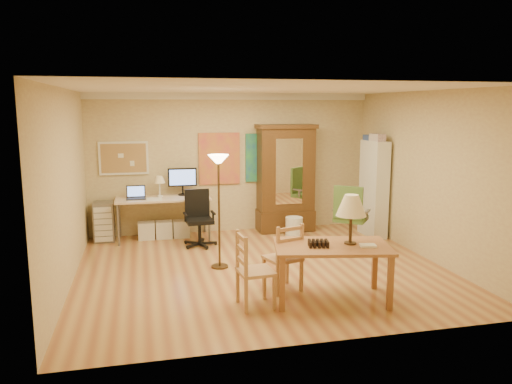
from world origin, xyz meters
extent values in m
plane|color=#9F5F38|center=(0.00, 0.00, 0.00)|extent=(5.50, 5.50, 0.00)
cube|color=white|center=(0.00, 2.46, 2.64)|extent=(5.50, 0.08, 0.12)
cube|color=#9F7F4B|center=(-2.05, 2.47, 1.50)|extent=(0.90, 0.04, 0.62)
cube|color=gold|center=(-0.25, 2.47, 1.45)|extent=(0.80, 0.04, 1.00)
cube|color=#246790|center=(0.65, 2.47, 1.45)|extent=(0.75, 0.04, 0.95)
cube|color=brown|center=(0.57, -1.39, 0.70)|extent=(1.59, 1.14, 0.04)
cube|color=brown|center=(-0.14, -1.61, 0.34)|extent=(0.08, 0.08, 0.68)
cube|color=brown|center=(1.14, -1.88, 0.34)|extent=(0.08, 0.08, 0.68)
cube|color=brown|center=(0.01, -0.90, 0.34)|extent=(0.08, 0.08, 0.68)
cube|color=brown|center=(1.29, -1.17, 0.34)|extent=(0.08, 0.08, 0.68)
cylinder|color=#312010|center=(0.82, -1.39, 0.73)|extent=(0.15, 0.15, 0.02)
cylinder|color=#312010|center=(0.82, -1.39, 0.91)|extent=(0.04, 0.04, 0.38)
cone|color=#F9E9C3|center=(0.82, -1.39, 1.22)|extent=(0.38, 0.38, 0.27)
cube|color=white|center=(0.98, -1.57, 0.74)|extent=(0.22, 0.18, 0.03)
cube|color=black|center=(0.38, -1.42, 0.76)|extent=(0.31, 0.26, 0.08)
cube|color=tan|center=(0.06, -0.92, 0.44)|extent=(0.53, 0.52, 0.04)
cube|color=tan|center=(0.19, -0.70, 0.21)|extent=(0.05, 0.05, 0.42)
cube|color=tan|center=(-0.16, -0.80, 0.21)|extent=(0.05, 0.05, 0.42)
cube|color=tan|center=(0.29, -1.04, 0.21)|extent=(0.05, 0.05, 0.42)
cube|color=tan|center=(-0.06, -1.14, 0.21)|extent=(0.05, 0.05, 0.42)
cube|color=tan|center=(0.29, -1.04, 0.69)|extent=(0.05, 0.05, 0.49)
cube|color=tan|center=(-0.06, -1.14, 0.69)|extent=(0.05, 0.05, 0.49)
cube|color=tan|center=(0.11, -1.09, 0.73)|extent=(0.37, 0.13, 0.05)
cube|color=tan|center=(-0.42, -1.39, 0.45)|extent=(0.45, 0.47, 0.04)
cube|color=tan|center=(-0.22, -1.56, 0.21)|extent=(0.04, 0.04, 0.43)
cube|color=tan|center=(-0.25, -1.19, 0.21)|extent=(0.04, 0.04, 0.43)
cube|color=tan|center=(-0.58, -1.59, 0.21)|extent=(0.04, 0.04, 0.43)
cube|color=tan|center=(-0.61, -1.21, 0.21)|extent=(0.04, 0.04, 0.43)
cube|color=tan|center=(-0.58, -1.59, 0.69)|extent=(0.04, 0.04, 0.50)
cube|color=tan|center=(-0.61, -1.21, 0.69)|extent=(0.04, 0.04, 0.50)
cube|color=tan|center=(-0.59, -1.40, 0.74)|extent=(0.06, 0.38, 0.05)
cylinder|color=#41301A|center=(-0.62, 0.21, 0.01)|extent=(0.26, 0.26, 0.03)
cylinder|color=#41301A|center=(-0.62, 0.21, 0.84)|extent=(0.03, 0.03, 1.64)
cone|color=#FFE0A5|center=(-0.62, 0.21, 1.68)|extent=(0.32, 0.32, 0.13)
cube|color=beige|center=(-1.37, 2.12, 0.77)|extent=(1.73, 0.76, 0.03)
cylinder|color=slate|center=(-2.18, 1.80, 0.38)|extent=(0.04, 0.04, 0.76)
cylinder|color=slate|center=(-0.56, 1.80, 0.38)|extent=(0.04, 0.04, 0.76)
cylinder|color=slate|center=(-2.18, 2.44, 0.38)|extent=(0.04, 0.04, 0.76)
cylinder|color=slate|center=(-0.56, 2.44, 0.38)|extent=(0.04, 0.04, 0.76)
cube|color=black|center=(-1.85, 2.07, 0.80)|extent=(0.35, 0.24, 0.02)
cube|color=black|center=(-1.85, 2.24, 0.91)|extent=(0.35, 0.06, 0.22)
cube|color=black|center=(-0.99, 2.28, 1.13)|extent=(0.54, 0.04, 0.35)
cone|color=#F9E9C3|center=(-1.42, 2.23, 1.11)|extent=(0.22, 0.22, 0.13)
cube|color=white|center=(-1.53, 1.96, 0.79)|extent=(0.27, 0.35, 0.01)
cube|color=maroon|center=(-0.77, 2.07, 0.85)|extent=(0.24, 0.17, 0.13)
cube|color=white|center=(-1.69, 2.17, 0.16)|extent=(0.30, 0.26, 0.32)
cube|color=white|center=(-1.37, 2.17, 0.16)|extent=(0.30, 0.26, 0.32)
cube|color=silver|center=(-1.04, 2.17, 0.16)|extent=(0.30, 0.26, 0.32)
cylinder|color=black|center=(-0.77, 1.47, 0.24)|extent=(0.06, 0.06, 0.38)
cube|color=black|center=(-0.77, 1.47, 0.46)|extent=(0.48, 0.47, 0.07)
cube|color=black|center=(-0.79, 1.68, 0.74)|extent=(0.44, 0.07, 0.50)
cube|color=black|center=(-1.02, 1.46, 0.59)|extent=(0.06, 0.29, 0.03)
cube|color=black|center=(-0.53, 1.49, 0.59)|extent=(0.06, 0.29, 0.03)
cylinder|color=slate|center=(1.80, 0.79, 0.27)|extent=(0.06, 0.06, 0.43)
cube|color=#3B5D2A|center=(1.80, 0.79, 0.52)|extent=(0.71, 0.71, 0.08)
cube|color=#3B5D2A|center=(1.65, 0.60, 0.84)|extent=(0.43, 0.35, 0.56)
cube|color=slate|center=(2.02, 0.62, 0.67)|extent=(0.23, 0.28, 0.03)
cube|color=slate|center=(1.57, 0.96, 0.67)|extent=(0.23, 0.28, 0.03)
cube|color=slate|center=(-2.45, 2.23, 0.36)|extent=(0.36, 0.41, 0.72)
cube|color=silver|center=(-2.45, 2.02, 0.36)|extent=(0.31, 0.02, 0.62)
cube|color=#3B2610|center=(1.03, 2.24, 1.02)|extent=(1.07, 0.49, 2.04)
cube|color=#3B2610|center=(1.03, 2.24, 0.21)|extent=(1.11, 0.53, 0.41)
cube|color=white|center=(1.03, 1.99, 1.22)|extent=(0.53, 0.01, 1.26)
cube|color=#3B2610|center=(1.03, 2.24, 2.07)|extent=(1.15, 0.54, 0.08)
cube|color=white|center=(2.55, 1.48, 0.91)|extent=(0.27, 0.73, 1.82)
cube|color=#993333|center=(2.51, 1.34, 0.44)|extent=(0.16, 0.36, 0.22)
cube|color=#334C99|center=(2.51, 1.66, 1.51)|extent=(0.16, 0.25, 0.18)
cylinder|color=silver|center=(1.02, 1.60, 0.20)|extent=(0.32, 0.32, 0.41)
camera|label=1|loc=(-1.74, -7.11, 2.44)|focal=35.00mm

